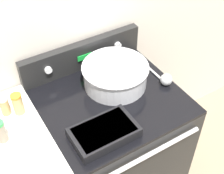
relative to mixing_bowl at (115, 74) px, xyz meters
The scene contains 9 objects.
kitchen_wall 0.39m from the mixing_bowl, 105.89° to the left, with size 8.00×0.05×2.50m.
stove_range 0.55m from the mixing_bowl, 133.81° to the right, with size 0.75×0.72×0.92m.
control_panel 0.25m from the mixing_bowl, 109.76° to the left, with size 0.75×0.07×0.17m.
mixing_bowl is the anchor object (origin of this frame).
casserole_dish 0.38m from the mixing_bowl, 129.81° to the right, with size 0.31×0.19×0.06m.
ladle 0.28m from the mixing_bowl, 28.92° to the right, with size 0.07×0.29×0.07m.
spice_jar_orange_cap 0.54m from the mixing_bowl, behind, with size 0.05×0.05×0.12m.
spice_jar_white_cap 0.60m from the mixing_bowl, behind, with size 0.05×0.05×0.11m.
spice_jar_green_cap 0.66m from the mixing_bowl, behind, with size 0.05×0.05×0.12m.
Camera 1 is at (-0.62, -0.68, 2.10)m, focal length 50.00 mm.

